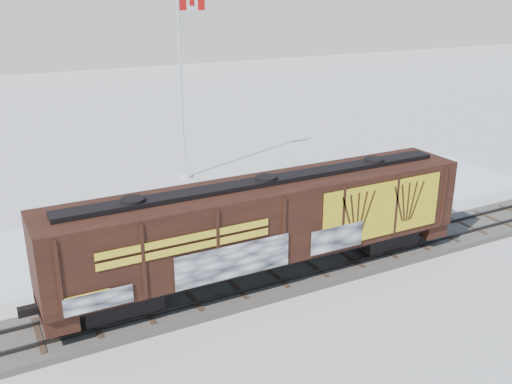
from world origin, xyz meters
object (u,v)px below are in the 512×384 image
car_silver (188,225)px  car_dark (275,198)px  hopper_railcar (266,222)px  flagpole (184,112)px  car_white (180,216)px

car_silver → car_dark: bearing=-64.7°
hopper_railcar → car_dark: 9.50m
flagpole → car_white: 9.80m
car_dark → car_white: bearing=100.9°
car_silver → car_dark: car_silver is taller
hopper_railcar → flagpole: (2.47, 15.86, 1.66)m
hopper_railcar → car_white: bearing=98.4°
hopper_railcar → car_dark: (4.93, 7.79, -2.28)m
flagpole → car_silver: flagpole is taller
hopper_railcar → car_silver: 6.64m
car_white → car_dark: bearing=-70.0°
hopper_railcar → car_silver: hopper_railcar is taller
hopper_railcar → car_white: hopper_railcar is taller
car_dark → flagpole: bearing=26.1°
flagpole → car_white: size_ratio=2.91×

